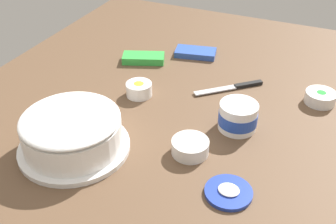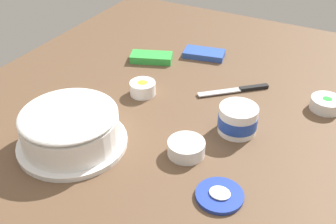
{
  "view_description": "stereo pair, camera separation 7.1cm",
  "coord_description": "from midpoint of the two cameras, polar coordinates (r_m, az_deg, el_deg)",
  "views": [
    {
      "loc": [
        -0.29,
        0.97,
        0.69
      ],
      "look_at": [
        0.09,
        0.11,
        0.04
      ],
      "focal_mm": 43.43,
      "sensor_mm": 36.0,
      "label": 1
    },
    {
      "loc": [
        -0.35,
        0.94,
        0.69
      ],
      "look_at": [
        0.09,
        0.11,
        0.04
      ],
      "focal_mm": 43.43,
      "sensor_mm": 36.0,
      "label": 2
    }
  ],
  "objects": [
    {
      "name": "ground_plane",
      "position": [
        1.22,
        8.08,
        0.07
      ],
      "size": [
        1.54,
        1.54,
        0.0
      ],
      "primitive_type": "plane",
      "color": "brown"
    },
    {
      "name": "frosted_cake",
      "position": [
        1.07,
        -11.72,
        -2.27
      ],
      "size": [
        0.29,
        0.29,
        0.12
      ],
      "color": "white",
      "rests_on": "ground_plane"
    },
    {
      "name": "frosting_tub",
      "position": [
        1.13,
        11.55,
        -0.99
      ],
      "size": [
        0.11,
        0.11,
        0.08
      ],
      "color": "white",
      "rests_on": "ground_plane"
    },
    {
      "name": "frosting_tub_lid",
      "position": [
        0.95,
        9.41,
        -11.49
      ],
      "size": [
        0.11,
        0.11,
        0.02
      ],
      "color": "#233DAD",
      "rests_on": "ground_plane"
    },
    {
      "name": "spreading_knife",
      "position": [
        1.33,
        11.56,
        3.08
      ],
      "size": [
        0.19,
        0.17,
        0.01
      ],
      "color": "silver",
      "rests_on": "ground_plane"
    },
    {
      "name": "sprinkle_bowl_orange",
      "position": [
        1.04,
        4.53,
        -5.04
      ],
      "size": [
        0.1,
        0.1,
        0.04
      ],
      "color": "white",
      "rests_on": "ground_plane"
    },
    {
      "name": "sprinkle_bowl_green",
      "position": [
        1.31,
        22.78,
        1.11
      ],
      "size": [
        0.09,
        0.09,
        0.04
      ],
      "color": "white",
      "rests_on": "ground_plane"
    },
    {
      "name": "sprinkle_bowl_yellow",
      "position": [
        1.28,
        -1.99,
        3.43
      ],
      "size": [
        0.08,
        0.08,
        0.04
      ],
      "color": "white",
      "rests_on": "ground_plane"
    },
    {
      "name": "candy_box_lower",
      "position": [
        1.48,
        -0.97,
        7.63
      ],
      "size": [
        0.16,
        0.12,
        0.03
      ],
      "primitive_type": "cube",
      "rotation": [
        0.0,
        0.0,
        0.37
      ],
      "color": "green",
      "rests_on": "ground_plane"
    },
    {
      "name": "candy_box_upper",
      "position": [
        1.52,
        6.45,
        8.11
      ],
      "size": [
        0.16,
        0.11,
        0.02
      ],
      "primitive_type": "cube",
      "rotation": [
        0.0,
        0.0,
        0.21
      ],
      "color": "#2D51B2",
      "rests_on": "ground_plane"
    }
  ]
}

